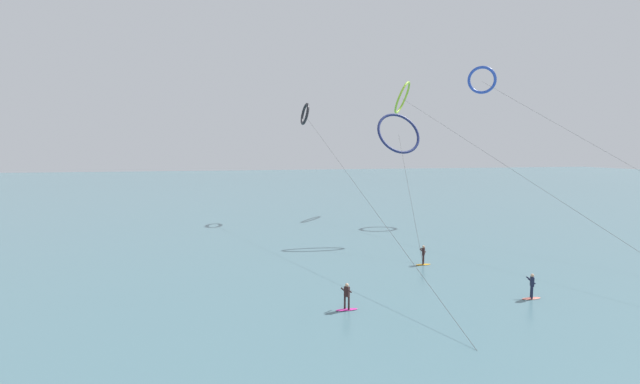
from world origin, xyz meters
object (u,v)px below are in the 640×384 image
at_px(surfer_magenta, 347,298).
at_px(kite_cobalt, 482,80).
at_px(surfer_coral, 532,288).
at_px(surfer_amber, 423,256).
at_px(kite_navy, 399,133).
at_px(kite_lime, 403,98).
at_px(kite_charcoal, 305,114).

height_order(surfer_magenta, kite_cobalt, kite_cobalt).
bearing_deg(surfer_coral, surfer_amber, -135.92).
distance_m(surfer_coral, kite_navy, 22.80).
bearing_deg(surfer_magenta, surfer_coral, 41.61).
relative_size(surfer_magenta, kite_navy, 0.12).
height_order(surfer_coral, kite_lime, kite_lime).
xyz_separation_m(kite_charcoal, kite_lime, (16.01, 2.85, 3.04)).
distance_m(surfer_amber, kite_cobalt, 34.34).
distance_m(kite_navy, kite_lime, 22.69).
height_order(surfer_amber, kite_navy, kite_navy).
relative_size(kite_charcoal, kite_lime, 0.86).
distance_m(surfer_amber, surfer_magenta, 12.82).
height_order(surfer_amber, kite_charcoal, kite_charcoal).
distance_m(surfer_coral, surfer_magenta, 12.57).
relative_size(surfer_coral, surfer_magenta, 1.00).
bearing_deg(surfer_magenta, kite_charcoal, 128.18).
bearing_deg(surfer_coral, kite_cobalt, 178.60).
xyz_separation_m(surfer_magenta, kite_lime, (20.53, 39.02, 17.17)).
bearing_deg(kite_charcoal, kite_navy, 19.33).
distance_m(kite_charcoal, kite_navy, 18.64).
xyz_separation_m(surfer_amber, kite_cobalt, (19.12, 21.48, 18.78)).
bearing_deg(surfer_coral, surfer_magenta, -67.75).
relative_size(surfer_amber, surfer_coral, 1.00).
bearing_deg(kite_navy, kite_cobalt, 26.20).
bearing_deg(surfer_amber, surfer_coral, 54.73).
bearing_deg(kite_lime, surfer_amber, 12.62).
xyz_separation_m(surfer_coral, kite_cobalt, (16.01, 30.97, 18.78)).
height_order(surfer_coral, kite_charcoal, kite_charcoal).
bearing_deg(kite_navy, kite_charcoal, 105.74).
distance_m(surfer_amber, surfer_coral, 9.99).
xyz_separation_m(surfer_coral, kite_charcoal, (-8.01, 36.99, 14.13)).
relative_size(kite_charcoal, kite_navy, 3.21).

